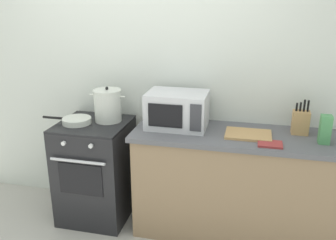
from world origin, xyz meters
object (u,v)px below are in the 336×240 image
Objects in this scene: frying_pan at (76,121)px; cutting_board at (248,134)px; microwave at (177,110)px; knife_block at (301,122)px; oven_mitt at (270,144)px; pasta_box at (325,130)px; stove at (96,170)px; stock_pot at (108,105)px.

cutting_board is (1.47, 0.04, -0.02)m from frying_pan.
microwave is at bearing 7.92° from frying_pan.
knife_block is 1.58× the size of oven_mitt.
oven_mitt is at bearing -161.66° from pasta_box.
stove is 1.84× the size of microwave.
pasta_box is (2.03, 0.01, 0.08)m from frying_pan.
stock_pot is 1.42m from oven_mitt.
cutting_board is (1.22, -0.09, -0.13)m from stock_pot.
stock_pot reaches higher than cutting_board.
pasta_box is at bearing -0.87° from stove.
stove is at bearing -175.35° from knife_block.
stove is 1.58m from oven_mitt.
microwave is 2.78× the size of oven_mitt.
frying_pan is 0.90× the size of microwave.
stock_pot reaches higher than microwave.
pasta_box is at bearing -3.08° from cutting_board.
pasta_box reaches higher than frying_pan.
microwave is at bearing 174.64° from pasta_box.
cutting_board is at bearing 176.92° from pasta_box.
stove is 4.18× the size of pasta_box.
microwave is 1.00m from knife_block.
frying_pan is at bearing -162.30° from stove.
knife_block is 0.23m from pasta_box.
oven_mitt is (-0.39, -0.13, -0.10)m from pasta_box.
knife_block reaches higher than cutting_board.
frying_pan is 1.58× the size of knife_block.
pasta_box reaches higher than stove.
cutting_board is (1.34, 0.00, 0.47)m from stove.
knife_block is at bearing 1.87° from stock_pot.
microwave is (0.87, 0.12, 0.12)m from frying_pan.
knife_block reaches higher than frying_pan.
cutting_board is at bearing -160.71° from knife_block.
frying_pan is 1.88m from knife_block.
stock_pot is 1.15× the size of knife_block.
frying_pan is at bearing -152.15° from stock_pot.
pasta_box is (1.89, -0.03, 0.57)m from stove.
pasta_box is 0.43m from oven_mitt.
stove is at bearing -179.95° from cutting_board.
oven_mitt is at bearing -17.39° from microwave.
knife_block is (1.74, 0.14, 0.56)m from stove.
stove is 5.11× the size of oven_mitt.
knife_block is at bearing 5.61° from frying_pan.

